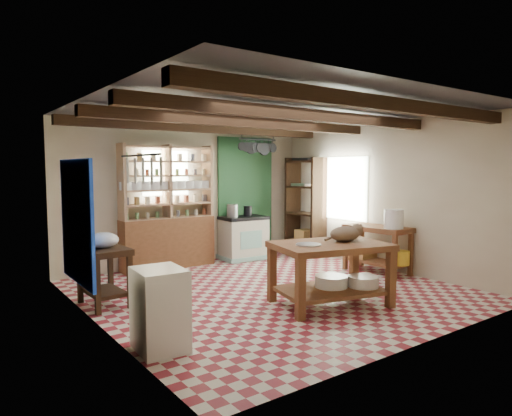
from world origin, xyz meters
TOP-DOWN VIEW (x-y plane):
  - floor at (0.00, 0.00)m, footprint 5.00×5.00m
  - ceiling at (0.00, 0.00)m, footprint 5.00×5.00m
  - wall_back at (0.00, 2.50)m, footprint 5.00×0.04m
  - wall_front at (0.00, -2.50)m, footprint 5.00×0.04m
  - wall_left at (-2.50, 0.00)m, footprint 0.04×5.00m
  - wall_right at (2.50, 0.00)m, footprint 0.04×5.00m
  - ceiling_beams at (0.00, 0.00)m, footprint 5.00×3.80m
  - blue_wall_patch at (-2.47, 0.90)m, footprint 0.04×1.40m
  - green_wall_patch at (1.25, 2.47)m, footprint 1.30×0.04m
  - window_back at (-0.50, 2.48)m, footprint 0.90×0.02m
  - window_right at (2.48, 1.00)m, footprint 0.02×1.30m
  - utensil_rail at (-2.44, -1.20)m, footprint 0.06×0.90m
  - pot_rack at (1.25, 2.05)m, footprint 0.86×0.12m
  - shelving_unit at (-0.55, 2.31)m, footprint 1.70×0.34m
  - tall_rack at (2.28, 1.80)m, footprint 0.40×0.86m
  - work_table at (0.21, -0.99)m, footprint 1.63×1.27m
  - stove at (0.98, 2.15)m, footprint 0.90×0.63m
  - prep_table at (-2.20, 0.70)m, footprint 0.56×0.78m
  - white_cabinet at (-2.22, -1.07)m, footprint 0.49×0.57m
  - right_counter at (2.18, -0.14)m, footprint 0.61×1.14m
  - cat at (0.46, -1.00)m, footprint 0.46×0.36m
  - steel_tray at (-0.15, -0.95)m, footprint 0.38×0.38m
  - basin_large at (0.27, -0.95)m, footprint 0.52×0.52m
  - basin_small at (0.62, -1.19)m, footprint 0.49×0.49m
  - kettle_left at (0.73, 2.16)m, footprint 0.23×0.23m
  - kettle_right at (1.08, 2.14)m, footprint 0.17×0.17m
  - enamel_bowl at (-2.20, 0.70)m, footprint 0.41×0.41m
  - white_bucket at (2.15, -0.49)m, footprint 0.33×0.33m
  - wicker_basket at (2.17, 0.16)m, footprint 0.42×0.34m
  - yellow_tub at (2.20, -0.59)m, footprint 0.32×0.32m

SIDE VIEW (x-z plane):
  - floor at x=0.00m, z-range -0.02..0.00m
  - basin_small at x=0.62m, z-range 0.22..0.36m
  - basin_large at x=0.27m, z-range 0.22..0.37m
  - yellow_tub at x=2.20m, z-range 0.21..0.44m
  - wicker_basket at x=2.17m, z-range 0.21..0.49m
  - prep_table at x=-2.20m, z-range 0.00..0.76m
  - right_counter at x=2.18m, z-range 0.00..0.80m
  - white_cabinet at x=-2.22m, z-range 0.00..0.81m
  - work_table at x=0.21m, z-range 0.00..0.82m
  - stove at x=0.98m, z-range 0.00..0.85m
  - steel_tray at x=-0.15m, z-range 0.82..0.83m
  - enamel_bowl at x=-2.20m, z-range 0.76..0.96m
  - cat at x=0.46m, z-range 0.82..1.01m
  - kettle_right at x=1.08m, z-range 0.85..1.04m
  - white_bucket at x=2.15m, z-range 0.80..1.11m
  - kettle_left at x=0.73m, z-range 0.85..1.09m
  - tall_rack at x=2.28m, z-range 0.00..2.00m
  - blue_wall_patch at x=-2.47m, z-range 0.30..1.90m
  - shelving_unit at x=-0.55m, z-range 0.00..2.20m
  - green_wall_patch at x=1.25m, z-range 0.10..2.40m
  - wall_back at x=0.00m, z-range 0.00..2.60m
  - wall_front at x=0.00m, z-range 0.00..2.60m
  - wall_left at x=-2.50m, z-range 0.00..2.60m
  - wall_right at x=2.50m, z-range 0.00..2.60m
  - window_right at x=2.48m, z-range 0.80..2.00m
  - window_back at x=-0.50m, z-range 1.30..2.10m
  - utensil_rail at x=-2.44m, z-range 1.64..1.92m
  - pot_rack at x=1.25m, z-range 2.00..2.36m
  - ceiling_beams at x=0.00m, z-range 2.40..2.56m
  - ceiling at x=0.00m, z-range 2.59..2.61m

